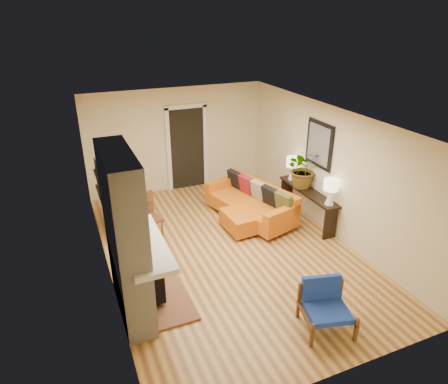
{
  "coord_description": "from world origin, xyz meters",
  "views": [
    {
      "loc": [
        -2.65,
        -6.09,
        4.29
      ],
      "look_at": [
        0.0,
        0.2,
        1.15
      ],
      "focal_mm": 32.0,
      "sensor_mm": 36.0,
      "label": 1
    }
  ],
  "objects_px": {
    "ottoman": "(245,220)",
    "dining_table": "(129,201)",
    "console_table": "(308,197)",
    "sofa": "(253,202)",
    "lamp_near": "(331,189)",
    "blue_chair": "(325,303)",
    "lamp_far": "(293,166)",
    "houseplant": "(304,168)"
  },
  "relations": [
    {
      "from": "ottoman",
      "to": "dining_table",
      "type": "height_order",
      "value": "dining_table"
    },
    {
      "from": "ottoman",
      "to": "console_table",
      "type": "xyz_separation_m",
      "value": [
        1.44,
        -0.14,
        0.33
      ]
    },
    {
      "from": "sofa",
      "to": "lamp_near",
      "type": "distance_m",
      "value": 1.81
    },
    {
      "from": "blue_chair",
      "to": "lamp_far",
      "type": "height_order",
      "value": "lamp_far"
    },
    {
      "from": "lamp_far",
      "to": "lamp_near",
      "type": "bearing_deg",
      "value": -90.0
    },
    {
      "from": "lamp_near",
      "to": "dining_table",
      "type": "bearing_deg",
      "value": 152.66
    },
    {
      "from": "blue_chair",
      "to": "lamp_near",
      "type": "height_order",
      "value": "lamp_near"
    },
    {
      "from": "lamp_near",
      "to": "lamp_far",
      "type": "distance_m",
      "value": 1.41
    },
    {
      "from": "blue_chair",
      "to": "lamp_near",
      "type": "distance_m",
      "value": 2.72
    },
    {
      "from": "dining_table",
      "to": "houseplant",
      "type": "distance_m",
      "value": 3.79
    },
    {
      "from": "dining_table",
      "to": "houseplant",
      "type": "relative_size",
      "value": 2.19
    },
    {
      "from": "sofa",
      "to": "blue_chair",
      "type": "bearing_deg",
      "value": -99.04
    },
    {
      "from": "sofa",
      "to": "ottoman",
      "type": "distance_m",
      "value": 0.62
    },
    {
      "from": "blue_chair",
      "to": "dining_table",
      "type": "distance_m",
      "value": 4.5
    },
    {
      "from": "console_table",
      "to": "lamp_far",
      "type": "height_order",
      "value": "lamp_far"
    },
    {
      "from": "ottoman",
      "to": "lamp_near",
      "type": "xyz_separation_m",
      "value": [
        1.44,
        -0.87,
        0.82
      ]
    },
    {
      "from": "lamp_near",
      "to": "ottoman",
      "type": "bearing_deg",
      "value": 148.67
    },
    {
      "from": "sofa",
      "to": "lamp_near",
      "type": "relative_size",
      "value": 4.3
    },
    {
      "from": "ottoman",
      "to": "console_table",
      "type": "relative_size",
      "value": 0.47
    },
    {
      "from": "dining_table",
      "to": "lamp_far",
      "type": "xyz_separation_m",
      "value": [
        3.64,
        -0.48,
        0.41
      ]
    },
    {
      "from": "sofa",
      "to": "lamp_far",
      "type": "xyz_separation_m",
      "value": [
        1.03,
        0.08,
        0.69
      ]
    },
    {
      "from": "sofa",
      "to": "console_table",
      "type": "height_order",
      "value": "sofa"
    },
    {
      "from": "lamp_near",
      "to": "lamp_far",
      "type": "relative_size",
      "value": 1.0
    },
    {
      "from": "console_table",
      "to": "lamp_near",
      "type": "distance_m",
      "value": 0.88
    },
    {
      "from": "dining_table",
      "to": "console_table",
      "type": "height_order",
      "value": "dining_table"
    },
    {
      "from": "dining_table",
      "to": "lamp_near",
      "type": "xyz_separation_m",
      "value": [
        3.64,
        -1.88,
        0.41
      ]
    },
    {
      "from": "sofa",
      "to": "lamp_far",
      "type": "bearing_deg",
      "value": 4.45
    },
    {
      "from": "console_table",
      "to": "lamp_near",
      "type": "relative_size",
      "value": 3.43
    },
    {
      "from": "console_table",
      "to": "lamp_far",
      "type": "bearing_deg",
      "value": 90.0
    },
    {
      "from": "lamp_near",
      "to": "houseplant",
      "type": "relative_size",
      "value": 0.63
    },
    {
      "from": "sofa",
      "to": "houseplant",
      "type": "bearing_deg",
      "value": -20.19
    },
    {
      "from": "blue_chair",
      "to": "lamp_near",
      "type": "bearing_deg",
      "value": 53.21
    },
    {
      "from": "sofa",
      "to": "houseplant",
      "type": "xyz_separation_m",
      "value": [
        1.02,
        -0.38,
        0.78
      ]
    },
    {
      "from": "sofa",
      "to": "lamp_near",
      "type": "height_order",
      "value": "lamp_near"
    },
    {
      "from": "blue_chair",
      "to": "houseplant",
      "type": "xyz_separation_m",
      "value": [
        1.57,
        3.06,
        0.76
      ]
    },
    {
      "from": "blue_chair",
      "to": "lamp_near",
      "type": "relative_size",
      "value": 1.55
    },
    {
      "from": "dining_table",
      "to": "console_table",
      "type": "xyz_separation_m",
      "value": [
        3.64,
        -1.15,
        -0.07
      ]
    },
    {
      "from": "console_table",
      "to": "lamp_far",
      "type": "distance_m",
      "value": 0.83
    },
    {
      "from": "blue_chair",
      "to": "console_table",
      "type": "xyz_separation_m",
      "value": [
        1.58,
        2.84,
        0.19
      ]
    },
    {
      "from": "blue_chair",
      "to": "dining_table",
      "type": "xyz_separation_m",
      "value": [
        -2.07,
        3.99,
        0.26
      ]
    },
    {
      "from": "console_table",
      "to": "houseplant",
      "type": "xyz_separation_m",
      "value": [
        -0.01,
        0.22,
        0.58
      ]
    },
    {
      "from": "lamp_near",
      "to": "blue_chair",
      "type": "bearing_deg",
      "value": -126.79
    }
  ]
}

